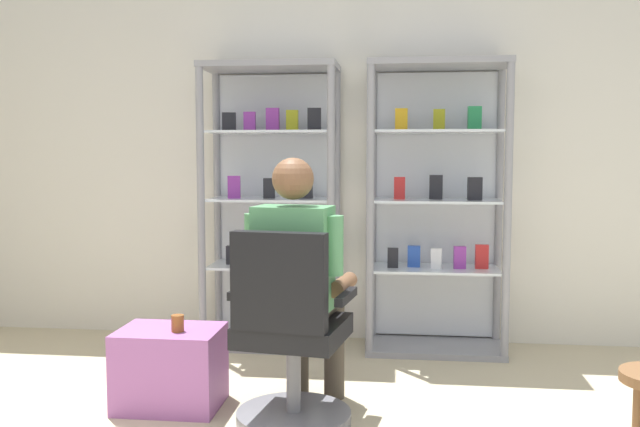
# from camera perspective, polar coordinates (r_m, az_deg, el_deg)

# --- Properties ---
(back_wall) EXTENTS (6.00, 0.10, 2.70)m
(back_wall) POSITION_cam_1_polar(r_m,az_deg,el_deg) (4.88, 2.97, 5.45)
(back_wall) COLOR silver
(back_wall) RESTS_ON ground
(display_cabinet_left) EXTENTS (0.90, 0.45, 1.90)m
(display_cabinet_left) POSITION_cam_1_polar(r_m,az_deg,el_deg) (4.73, -3.90, 0.82)
(display_cabinet_left) COLOR gray
(display_cabinet_left) RESTS_ON ground
(display_cabinet_right) EXTENTS (0.90, 0.45, 1.90)m
(display_cabinet_right) POSITION_cam_1_polar(r_m,az_deg,el_deg) (4.65, 9.54, 0.62)
(display_cabinet_right) COLOR gray
(display_cabinet_right) RESTS_ON ground
(office_chair) EXTENTS (0.60, 0.56, 0.96)m
(office_chair) POSITION_cam_1_polar(r_m,az_deg,el_deg) (3.35, -2.48, -10.91)
(office_chair) COLOR slate
(office_chair) RESTS_ON ground
(seated_shopkeeper) EXTENTS (0.53, 0.60, 1.29)m
(seated_shopkeeper) POSITION_cam_1_polar(r_m,az_deg,el_deg) (3.43, -1.65, -5.06)
(seated_shopkeeper) COLOR #3F382D
(seated_shopkeeper) RESTS_ON ground
(storage_crate) EXTENTS (0.52, 0.39, 0.41)m
(storage_crate) POSITION_cam_1_polar(r_m,az_deg,el_deg) (3.75, -12.20, -12.30)
(storage_crate) COLOR #9E599E
(storage_crate) RESTS_ON ground
(tea_glass) EXTENTS (0.06, 0.06, 0.08)m
(tea_glass) POSITION_cam_1_polar(r_m,az_deg,el_deg) (3.62, -11.62, -8.83)
(tea_glass) COLOR brown
(tea_glass) RESTS_ON storage_crate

